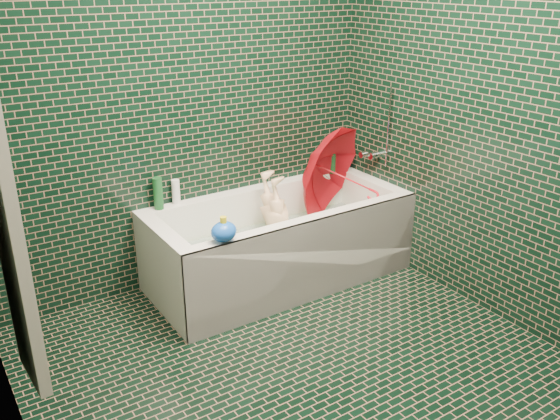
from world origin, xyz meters
TOP-DOWN VIEW (x-y plane):
  - floor at (0.00, 0.00)m, footprint 2.80×2.80m
  - wall_back at (0.00, 1.40)m, footprint 2.80×0.00m
  - wall_right at (1.30, 0.00)m, footprint 0.00×2.80m
  - bathtub at (0.45, 1.01)m, footprint 1.70×0.75m
  - bath_mat at (0.45, 1.02)m, footprint 1.35×0.47m
  - water at (0.45, 1.02)m, footprint 1.48×0.53m
  - towel at (-1.24, 0.24)m, footprint 0.08×0.44m
  - faucet at (1.26, 1.02)m, footprint 0.18×0.19m
  - child at (0.49, 1.07)m, footprint 0.88×0.45m
  - umbrella at (0.98, 1.02)m, footprint 1.01×0.96m
  - soap_bottle_a at (1.25, 1.36)m, footprint 0.14×0.14m
  - soap_bottle_b at (1.25, 1.34)m, footprint 0.09×0.10m
  - soap_bottle_c at (1.17, 1.34)m, footprint 0.17×0.17m
  - bottle_right_tall at (1.10, 1.31)m, footprint 0.07×0.07m
  - bottle_right_pump at (1.25, 1.32)m, footprint 0.05×0.05m
  - bottle_left_tall at (-0.24, 1.34)m, footprint 0.07×0.07m
  - bottle_left_short at (-0.11, 1.37)m, footprint 0.07×0.07m
  - rubber_duck at (1.12, 1.34)m, footprint 0.12×0.10m
  - bath_toy at (-0.13, 0.69)m, footprint 0.15×0.13m

SIDE VIEW (x-z plane):
  - floor at x=0.00m, z-range 0.00..0.00m
  - bath_mat at x=0.45m, z-range 0.15..0.16m
  - bathtub at x=0.45m, z-range -0.06..0.49m
  - water at x=0.45m, z-range 0.30..0.30m
  - child at x=0.49m, z-range 0.15..0.47m
  - soap_bottle_a at x=1.25m, z-range 0.41..0.69m
  - soap_bottle_b at x=1.25m, z-range 0.45..0.65m
  - soap_bottle_c at x=1.17m, z-range 0.46..0.64m
  - rubber_duck at x=1.12m, z-range 0.55..0.64m
  - bath_toy at x=-0.13m, z-range 0.54..0.69m
  - umbrella at x=0.98m, z-range 0.15..1.09m
  - bottle_left_short at x=-0.11m, z-range 0.55..0.71m
  - bottle_right_pump at x=1.25m, z-range 0.55..0.72m
  - bottle_left_tall at x=-0.24m, z-range 0.55..0.76m
  - bottle_right_tall at x=1.10m, z-range 0.55..0.76m
  - faucet at x=1.26m, z-range 0.50..1.05m
  - towel at x=-1.24m, z-range 0.47..1.59m
  - wall_back at x=0.00m, z-range -0.15..2.65m
  - wall_right at x=1.30m, z-range -0.15..2.65m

